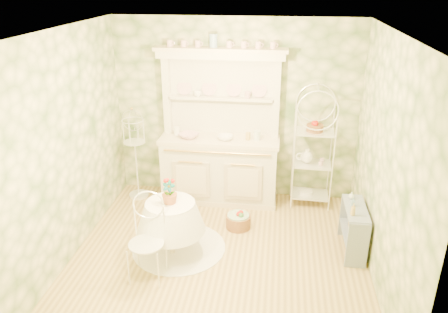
# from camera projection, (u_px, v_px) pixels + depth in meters

# --- Properties ---
(floor) EXTENTS (3.60, 3.60, 0.00)m
(floor) POSITION_uv_depth(u_px,v_px,m) (219.00, 258.00, 5.37)
(floor) COLOR tan
(floor) RESTS_ON ground
(ceiling) EXTENTS (3.60, 3.60, 0.00)m
(ceiling) POSITION_uv_depth(u_px,v_px,m) (217.00, 32.00, 4.32)
(ceiling) COLOR white
(ceiling) RESTS_ON floor
(wall_left) EXTENTS (3.60, 3.60, 0.00)m
(wall_left) POSITION_uv_depth(u_px,v_px,m) (65.00, 149.00, 5.06)
(wall_left) COLOR beige
(wall_left) RESTS_ON floor
(wall_right) EXTENTS (3.60, 3.60, 0.00)m
(wall_right) POSITION_uv_depth(u_px,v_px,m) (386.00, 166.00, 4.63)
(wall_right) COLOR beige
(wall_right) RESTS_ON floor
(wall_back) EXTENTS (3.60, 3.60, 0.00)m
(wall_back) POSITION_uv_depth(u_px,v_px,m) (235.00, 111.00, 6.49)
(wall_back) COLOR beige
(wall_back) RESTS_ON floor
(wall_front) EXTENTS (3.60, 3.60, 0.00)m
(wall_front) POSITION_uv_depth(u_px,v_px,m) (183.00, 252.00, 3.20)
(wall_front) COLOR beige
(wall_front) RESTS_ON floor
(kitchen_dresser) EXTENTS (1.87, 0.61, 2.29)m
(kitchen_dresser) POSITION_uv_depth(u_px,v_px,m) (219.00, 129.00, 6.34)
(kitchen_dresser) COLOR silver
(kitchen_dresser) RESTS_ON floor
(bakers_rack) EXTENTS (0.58, 0.43, 1.80)m
(bakers_rack) POSITION_uv_depth(u_px,v_px,m) (313.00, 148.00, 6.32)
(bakers_rack) COLOR white
(bakers_rack) RESTS_ON floor
(side_shelf) EXTENTS (0.37, 0.77, 0.64)m
(side_shelf) POSITION_uv_depth(u_px,v_px,m) (353.00, 229.00, 5.40)
(side_shelf) COLOR gray
(side_shelf) RESTS_ON floor
(round_table) EXTENTS (0.85, 0.85, 0.72)m
(round_table) POSITION_uv_depth(u_px,v_px,m) (171.00, 228.00, 5.33)
(round_table) COLOR white
(round_table) RESTS_ON floor
(cafe_chair) EXTENTS (0.46, 0.46, 0.90)m
(cafe_chair) POSITION_uv_depth(u_px,v_px,m) (146.00, 244.00, 4.87)
(cafe_chair) COLOR white
(cafe_chair) RESTS_ON floor
(birdcage_stand) EXTENTS (0.35, 0.35, 1.35)m
(birdcage_stand) POSITION_uv_depth(u_px,v_px,m) (136.00, 156.00, 6.61)
(birdcage_stand) COLOR white
(birdcage_stand) RESTS_ON floor
(floor_basket) EXTENTS (0.38, 0.38, 0.22)m
(floor_basket) POSITION_uv_depth(u_px,v_px,m) (238.00, 220.00, 5.98)
(floor_basket) COLOR brown
(floor_basket) RESTS_ON floor
(lace_rug) EXTENTS (1.56, 1.56, 0.01)m
(lace_rug) POSITION_uv_depth(u_px,v_px,m) (179.00, 247.00, 5.57)
(lace_rug) COLOR white
(lace_rug) RESTS_ON floor
(bowl_floral) EXTENTS (0.37, 0.37, 0.07)m
(bowl_floral) POSITION_uv_depth(u_px,v_px,m) (189.00, 137.00, 6.39)
(bowl_floral) COLOR white
(bowl_floral) RESTS_ON kitchen_dresser
(bowl_white) EXTENTS (0.24, 0.24, 0.07)m
(bowl_white) POSITION_uv_depth(u_px,v_px,m) (225.00, 139.00, 6.32)
(bowl_white) COLOR white
(bowl_white) RESTS_ON kitchen_dresser
(cup_left) EXTENTS (0.14, 0.14, 0.09)m
(cup_left) POSITION_uv_depth(u_px,v_px,m) (198.00, 94.00, 6.35)
(cup_left) COLOR white
(cup_left) RESTS_ON kitchen_dresser
(cup_right) EXTENTS (0.13, 0.13, 0.09)m
(cup_right) POSITION_uv_depth(u_px,v_px,m) (248.00, 96.00, 6.26)
(cup_right) COLOR white
(cup_right) RESTS_ON kitchen_dresser
(potted_geranium) EXTENTS (0.16, 0.11, 0.29)m
(potted_geranium) POSITION_uv_depth(u_px,v_px,m) (169.00, 194.00, 5.12)
(potted_geranium) COLOR #3F7238
(potted_geranium) RESTS_ON round_table
(bottle_amber) EXTENTS (0.07, 0.07, 0.15)m
(bottle_amber) POSITION_uv_depth(u_px,v_px,m) (353.00, 210.00, 5.10)
(bottle_amber) COLOR tan
(bottle_amber) RESTS_ON side_shelf
(bottle_blue) EXTENTS (0.05, 0.05, 0.11)m
(bottle_blue) POSITION_uv_depth(u_px,v_px,m) (353.00, 203.00, 5.32)
(bottle_blue) COLOR #85AAC4
(bottle_blue) RESTS_ON side_shelf
(bottle_glass) EXTENTS (0.10, 0.10, 0.10)m
(bottle_glass) POSITION_uv_depth(u_px,v_px,m) (351.00, 196.00, 5.48)
(bottle_glass) COLOR silver
(bottle_glass) RESTS_ON side_shelf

